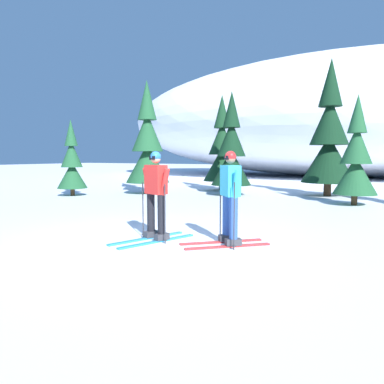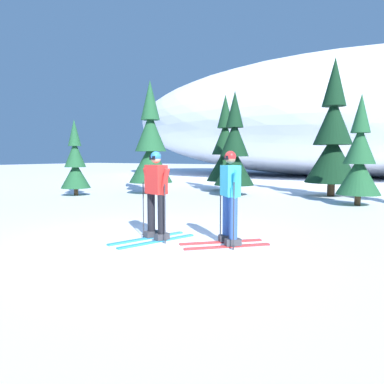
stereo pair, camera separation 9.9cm
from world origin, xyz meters
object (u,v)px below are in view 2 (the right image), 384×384
at_px(skier_cyan_jacket, 230,196).
at_px(pine_tree_left, 151,147).
at_px(pine_tree_far_left, 75,164).
at_px(skier_red_jacket, 156,194).
at_px(pine_tree_right, 359,159).
at_px(pine_tree_center_left, 225,151).
at_px(pine_tree_center_right, 333,139).
at_px(pine_tree_center, 234,152).

relative_size(skier_cyan_jacket, pine_tree_left, 0.36).
relative_size(skier_cyan_jacket, pine_tree_far_left, 0.55).
distance_m(skier_red_jacket, pine_tree_right, 7.95).
xyz_separation_m(skier_red_jacket, pine_tree_left, (-5.35, 7.24, 1.12)).
xyz_separation_m(pine_tree_left, pine_tree_center_left, (2.15, 2.94, -0.15)).
relative_size(pine_tree_far_left, pine_tree_left, 0.64).
relative_size(skier_red_jacket, pine_tree_center_right, 0.32).
height_order(pine_tree_left, pine_tree_center_right, pine_tree_center_right).
relative_size(skier_red_jacket, pine_tree_right, 0.49).
bearing_deg(pine_tree_center_left, pine_tree_center_right, -2.85).
height_order(skier_red_jacket, pine_tree_far_left, pine_tree_far_left).
xyz_separation_m(pine_tree_left, pine_tree_center, (3.43, 1.06, -0.24)).
xyz_separation_m(pine_tree_center_left, pine_tree_center, (1.28, -1.88, -0.09)).
relative_size(pine_tree_far_left, pine_tree_center, 0.73).
bearing_deg(pine_tree_right, skier_cyan_jacket, -101.61).
bearing_deg(pine_tree_center, pine_tree_center_left, 124.14).
distance_m(pine_tree_center_right, pine_tree_right, 2.94).
bearing_deg(pine_tree_center, pine_tree_center_right, 24.97).
distance_m(pine_tree_center, pine_tree_right, 4.87).
distance_m(skier_red_jacket, pine_tree_center, 8.57).
relative_size(skier_cyan_jacket, skier_red_jacket, 0.97).
relative_size(pine_tree_center_left, pine_tree_center_right, 0.81).
bearing_deg(skier_red_jacket, pine_tree_left, 126.48).
xyz_separation_m(skier_red_jacket, pine_tree_center_right, (1.60, 9.95, 1.40)).
bearing_deg(skier_red_jacket, skier_cyan_jacket, 13.10).
bearing_deg(pine_tree_center_right, pine_tree_left, -158.76).
relative_size(skier_red_jacket, pine_tree_far_left, 0.57).
xyz_separation_m(skier_cyan_jacket, pine_tree_center, (-3.32, 7.98, 0.87)).
distance_m(pine_tree_far_left, pine_tree_right, 10.65).
xyz_separation_m(skier_red_jacket, pine_tree_center, (-1.93, 8.30, 0.88)).
relative_size(skier_red_jacket, pine_tree_left, 0.37).
xyz_separation_m(skier_cyan_jacket, pine_tree_left, (-6.75, 6.92, 1.11)).
height_order(pine_tree_far_left, pine_tree_right, pine_tree_right).
height_order(skier_cyan_jacket, skier_red_jacket, skier_cyan_jacket).
relative_size(pine_tree_far_left, pine_tree_center_right, 0.56).
bearing_deg(pine_tree_left, pine_tree_center_right, 21.24).
distance_m(pine_tree_center_left, pine_tree_center, 2.28).
bearing_deg(skier_cyan_jacket, pine_tree_far_left, 152.20).
xyz_separation_m(skier_cyan_jacket, pine_tree_far_left, (-8.93, 4.71, 0.39)).
xyz_separation_m(pine_tree_far_left, pine_tree_center_left, (4.33, 5.15, 0.57)).
distance_m(skier_red_jacket, pine_tree_left, 9.07).
distance_m(pine_tree_far_left, pine_tree_center_right, 10.42).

